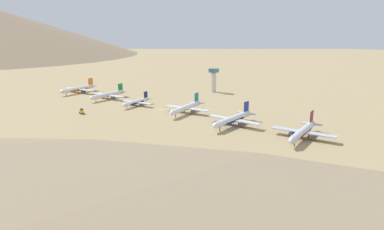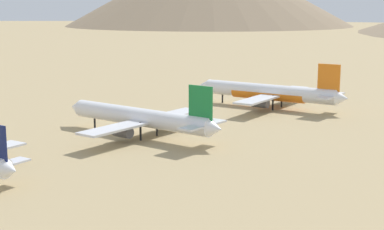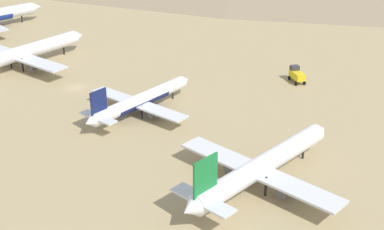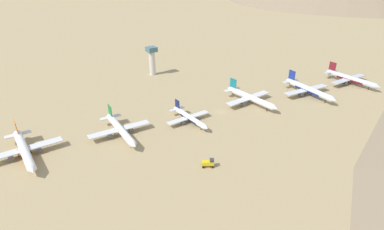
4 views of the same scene
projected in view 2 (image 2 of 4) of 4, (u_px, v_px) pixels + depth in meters
name	position (u px, v px, depth m)	size (l,w,h in m)	color
parked_jet_0	(270.00, 92.00, 144.96)	(41.71, 33.77, 12.06)	white
parked_jet_1	(141.00, 118.00, 112.82)	(39.71, 32.27, 11.45)	white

